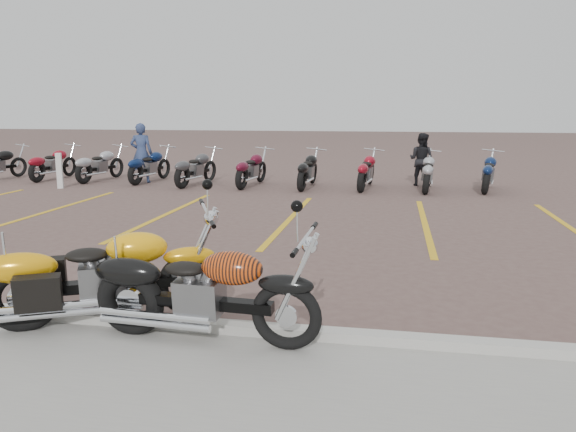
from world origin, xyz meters
name	(u,v)px	position (x,y,z in m)	size (l,w,h in m)	color
ground	(237,274)	(0.00, 0.00, 0.00)	(100.00, 100.00, 0.00)	brown
curb	(184,325)	(0.00, -2.00, 0.06)	(60.00, 0.18, 0.12)	#ADAAA3
parking_stripes	(290,219)	(0.00, 4.00, 0.00)	(38.00, 5.50, 0.01)	gold
yellow_cruiser	(102,279)	(-0.90, -1.97, 0.49)	(2.20, 1.20, 0.98)	black
flame_cruiser	(200,296)	(0.26, -2.24, 0.47)	(2.29, 0.37, 0.94)	black
person_a	(141,153)	(-5.49, 8.89, 0.90)	(0.66, 0.43, 1.81)	navy
person_b	(421,160)	(2.86, 9.70, 0.77)	(0.75, 0.58, 1.54)	black
bollard	(59,171)	(-7.24, 7.26, 0.50)	(0.15, 0.15, 1.00)	silver
bg_bike_row	(225,167)	(-2.83, 8.76, 0.55)	(15.80, 2.08, 1.10)	black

